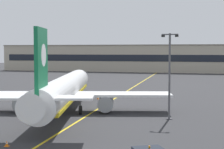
# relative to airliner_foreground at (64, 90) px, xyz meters

# --- Properties ---
(ground_plane) EXTENTS (400.00, 400.00, 0.00)m
(ground_plane) POSITION_rel_airliner_foreground_xyz_m (3.44, -11.20, -3.37)
(ground_plane) COLOR #2D2D30
(taxiway_centreline) EXTENTS (6.69, 179.90, 0.01)m
(taxiway_centreline) POSITION_rel_airliner_foreground_xyz_m (3.44, 18.80, -3.37)
(taxiway_centreline) COLOR yellow
(taxiway_centreline) RESTS_ON ground
(airliner_foreground) EXTENTS (32.23, 41.00, 11.65)m
(airliner_foreground) POSITION_rel_airliner_foreground_xyz_m (0.00, 0.00, 0.00)
(airliner_foreground) COLOR white
(airliner_foreground) RESTS_ON ground
(apron_lamp_post) EXTENTS (2.24, 0.90, 11.54)m
(apron_lamp_post) POSITION_rel_airliner_foreground_xyz_m (15.72, -1.39, 2.70)
(apron_lamp_post) COLOR #515156
(apron_lamp_post) RESTS_ON ground
(safety_cone_by_nose_gear) EXTENTS (0.44, 0.44, 0.55)m
(safety_cone_by_nose_gear) POSITION_rel_airliner_foreground_xyz_m (0.58, 15.25, -3.11)
(safety_cone_by_nose_gear) COLOR orange
(safety_cone_by_nose_gear) RESTS_ON ground
(safety_cone_by_tail) EXTENTS (0.44, 0.44, 0.55)m
(safety_cone_by_tail) POSITION_rel_airliner_foreground_xyz_m (1.91, -19.30, -3.11)
(safety_cone_by_tail) COLOR orange
(safety_cone_by_tail) RESTS_ON ground
(terminal_building) EXTENTS (134.57, 12.40, 11.73)m
(terminal_building) POSITION_rel_airliner_foreground_xyz_m (-3.24, 104.72, 2.50)
(terminal_building) COLOR #B2A893
(terminal_building) RESTS_ON ground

